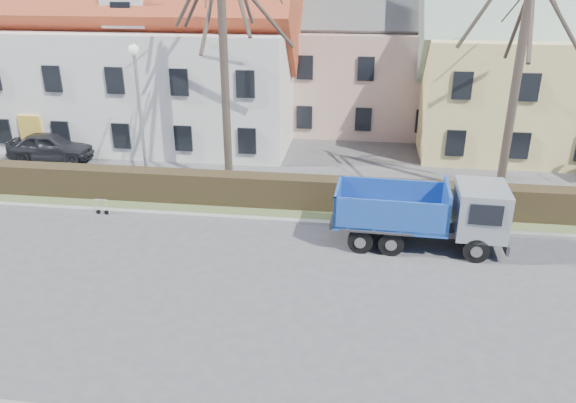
# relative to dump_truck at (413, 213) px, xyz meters

# --- Properties ---
(ground) EXTENTS (120.00, 120.00, 0.00)m
(ground) POSITION_rel_dump_truck_xyz_m (-5.90, -3.32, -1.23)
(ground) COLOR #454548
(curb_far) EXTENTS (80.00, 0.30, 0.12)m
(curb_far) POSITION_rel_dump_truck_xyz_m (-5.90, 1.28, -1.17)
(curb_far) COLOR gray
(curb_far) RESTS_ON ground
(grass_strip) EXTENTS (80.00, 3.00, 0.10)m
(grass_strip) POSITION_rel_dump_truck_xyz_m (-5.90, 2.88, -1.18)
(grass_strip) COLOR #475630
(grass_strip) RESTS_ON ground
(hedge) EXTENTS (60.00, 0.90, 1.30)m
(hedge) POSITION_rel_dump_truck_xyz_m (-5.90, 2.68, -0.58)
(hedge) COLOR black
(hedge) RESTS_ON ground
(building_white) EXTENTS (26.80, 10.80, 9.50)m
(building_white) POSITION_rel_dump_truck_xyz_m (-18.90, 12.68, 3.52)
(building_white) COLOR silver
(building_white) RESTS_ON ground
(building_pink) EXTENTS (10.80, 8.80, 8.00)m
(building_pink) POSITION_rel_dump_truck_xyz_m (-1.90, 16.68, 2.77)
(building_pink) COLOR tan
(building_pink) RESTS_ON ground
(tree_1) EXTENTS (9.20, 9.20, 12.65)m
(tree_1) POSITION_rel_dump_truck_xyz_m (-7.90, 5.18, 5.09)
(tree_1) COLOR #352C25
(tree_1) RESTS_ON ground
(tree_2) EXTENTS (8.00, 8.00, 11.00)m
(tree_2) POSITION_rel_dump_truck_xyz_m (4.10, 5.18, 4.27)
(tree_2) COLOR #352C25
(tree_2) RESTS_ON ground
(dump_truck) EXTENTS (6.25, 2.52, 2.47)m
(dump_truck) POSITION_rel_dump_truck_xyz_m (0.00, 0.00, 0.00)
(dump_truck) COLOR navy
(dump_truck) RESTS_ON ground
(streetlight) EXTENTS (0.50, 0.50, 6.44)m
(streetlight) POSITION_rel_dump_truck_xyz_m (-11.24, 3.68, 1.99)
(streetlight) COLOR #8F959C
(streetlight) RESTS_ON ground
(cart_frame) EXTENTS (0.80, 0.46, 0.73)m
(cart_frame) POSITION_rel_dump_truck_xyz_m (-12.38, 1.01, -0.87)
(cart_frame) COLOR silver
(cart_frame) RESTS_ON ground
(parked_car_a) EXTENTS (4.39, 2.01, 1.46)m
(parked_car_a) POSITION_rel_dump_truck_xyz_m (-17.69, 7.19, -0.50)
(parked_car_a) COLOR #222328
(parked_car_a) RESTS_ON ground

